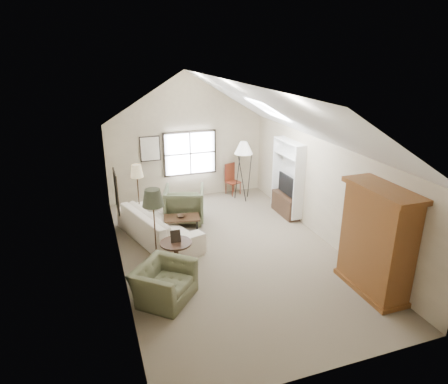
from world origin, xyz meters
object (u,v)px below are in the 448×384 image
object	(u,v)px
armoire	(377,241)
sofa	(158,225)
side_table	(176,256)
coffee_table	(182,225)
side_chair	(233,179)
armchair_far	(184,204)
armchair_near	(164,283)

from	to	relation	value
armoire	sofa	world-z (taller)	armoire
sofa	armoire	bearing A→B (deg)	-152.27
sofa	side_table	distance (m)	1.60
armoire	coffee_table	world-z (taller)	armoire
armoire	coffee_table	bearing A→B (deg)	128.90
sofa	side_chair	size ratio (longest dim) A/B	2.68
side_table	sofa	bearing A→B (deg)	93.58
armchair_far	side_table	world-z (taller)	armchair_far
armoire	side_table	bearing A→B (deg)	150.49
armchair_near	side_chair	distance (m)	6.03
armoire	armchair_near	bearing A→B (deg)	165.36
armoire	side_table	distance (m)	4.16
armchair_far	side_table	distance (m)	2.66
coffee_table	armchair_far	bearing A→B (deg)	71.16
sofa	side_table	size ratio (longest dim) A/B	3.99
armchair_far	coffee_table	world-z (taller)	armchair_far
sofa	armchair_far	bearing A→B (deg)	-62.01
coffee_table	side_table	world-z (taller)	side_table
sofa	coffee_table	distance (m)	0.67
sofa	armchair_far	world-z (taller)	armchair_far
armchair_near	side_table	xyz separation A→B (m)	(0.46, 0.96, -0.02)
sofa	armchair_far	size ratio (longest dim) A/B	2.51
armoire	side_chair	distance (m)	6.16
coffee_table	armoire	bearing A→B (deg)	-51.10
sofa	side_chair	bearing A→B (deg)	-67.50
armchair_near	side_table	world-z (taller)	armchair_near
armchair_near	coffee_table	world-z (taller)	armchair_near
armchair_near	armchair_far	bearing A→B (deg)	21.45
sofa	side_chair	distance (m)	3.85
sofa	armchair_near	world-z (taller)	sofa
armchair_far	side_chair	distance (m)	2.56
sofa	armchair_far	xyz separation A→B (m)	(0.91, 0.93, 0.10)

